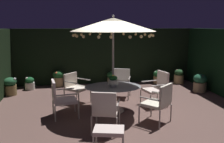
# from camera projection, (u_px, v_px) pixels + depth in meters

# --- Properties ---
(ground_plane) EXTENTS (7.89, 7.57, 0.02)m
(ground_plane) POSITION_uv_depth(u_px,v_px,m) (122.00, 112.00, 6.77)
(ground_plane) COLOR brown
(hedge_backdrop_rear) EXTENTS (7.89, 0.30, 2.27)m
(hedge_backdrop_rear) POSITION_uv_depth(u_px,v_px,m) (105.00, 56.00, 10.08)
(hedge_backdrop_rear) COLOR black
(hedge_backdrop_rear) RESTS_ON ground_plane
(patio_dining_table) EXTENTS (1.58, 1.25, 0.73)m
(patio_dining_table) POSITION_uv_depth(u_px,v_px,m) (113.00, 91.00, 6.74)
(patio_dining_table) COLOR #B9B5A4
(patio_dining_table) RESTS_ON ground_plane
(patio_umbrella) EXTENTS (2.29, 2.29, 2.66)m
(patio_umbrella) POSITION_uv_depth(u_px,v_px,m) (113.00, 25.00, 6.40)
(patio_umbrella) COLOR #B8AFAC
(patio_umbrella) RESTS_ON ground_plane
(centerpiece_planter) EXTENTS (0.27, 0.27, 0.35)m
(centerpiece_planter) POSITION_uv_depth(u_px,v_px,m) (113.00, 80.00, 6.54)
(centerpiece_planter) COLOR beige
(centerpiece_planter) RESTS_ON patio_dining_table
(patio_chair_north) EXTENTS (0.86, 0.86, 0.92)m
(patio_chair_north) POSITION_uv_depth(u_px,v_px,m) (75.00, 86.00, 7.53)
(patio_chair_north) COLOR #B3B0A5
(patio_chair_north) RESTS_ON ground_plane
(patio_chair_northeast) EXTENTS (0.71, 0.70, 0.99)m
(patio_chair_northeast) POSITION_uv_depth(u_px,v_px,m) (61.00, 97.00, 6.30)
(patio_chair_northeast) COLOR #B9B5A8
(patio_chair_northeast) RESTS_ON ground_plane
(patio_chair_east) EXTENTS (0.73, 0.75, 0.99)m
(patio_chair_east) POSITION_uv_depth(u_px,v_px,m) (105.00, 109.00, 5.34)
(patio_chair_east) COLOR #BCB0A6
(patio_chair_east) RESTS_ON ground_plane
(patio_chair_southeast) EXTENTS (0.86, 0.86, 1.00)m
(patio_chair_southeast) POSITION_uv_depth(u_px,v_px,m) (159.00, 101.00, 5.86)
(patio_chair_southeast) COLOR #B9AFA7
(patio_chair_southeast) RESTS_ON ground_plane
(patio_chair_south) EXTENTS (0.74, 0.74, 1.03)m
(patio_chair_south) POSITION_uv_depth(u_px,v_px,m) (158.00, 86.00, 7.25)
(patio_chair_south) COLOR #BAB2AB
(patio_chair_south) RESTS_ON ground_plane
(patio_chair_southwest) EXTENTS (0.79, 0.74, 0.94)m
(patio_chair_southwest) POSITION_uv_depth(u_px,v_px,m) (120.00, 81.00, 8.12)
(patio_chair_southwest) COLOR #B5AFA4
(patio_chair_southwest) RESTS_ON ground_plane
(ottoman_footrest) EXTENTS (0.66, 0.54, 0.44)m
(ottoman_footrest) POSITION_uv_depth(u_px,v_px,m) (109.00, 131.00, 4.64)
(ottoman_footrest) COLOR #B4AFA8
(ottoman_footrest) RESTS_ON ground_plane
(potted_plant_back_left) EXTENTS (0.49, 0.49, 0.66)m
(potted_plant_back_left) POSITION_uv_depth(u_px,v_px,m) (200.00, 83.00, 8.78)
(potted_plant_back_left) COLOR #877455
(potted_plant_back_left) RESTS_ON ground_plane
(potted_plant_back_center) EXTENTS (0.40, 0.40, 0.55)m
(potted_plant_back_center) POSITION_uv_depth(u_px,v_px,m) (158.00, 77.00, 10.06)
(potted_plant_back_center) COLOR tan
(potted_plant_back_center) RESTS_ON ground_plane
(potted_plant_back_right) EXTENTS (0.45, 0.45, 0.64)m
(potted_plant_back_right) POSITION_uv_depth(u_px,v_px,m) (58.00, 78.00, 9.54)
(potted_plant_back_right) COLOR tan
(potted_plant_back_right) RESTS_ON ground_plane
(potted_plant_left_far) EXTENTS (0.43, 0.43, 0.63)m
(potted_plant_left_far) POSITION_uv_depth(u_px,v_px,m) (10.00, 86.00, 8.34)
(potted_plant_left_far) COLOR olive
(potted_plant_left_far) RESTS_ON ground_plane
(potted_plant_front_corner) EXTENTS (0.41, 0.41, 0.53)m
(potted_plant_front_corner) POSITION_uv_depth(u_px,v_px,m) (112.00, 77.00, 9.92)
(potted_plant_front_corner) COLOR tan
(potted_plant_front_corner) RESTS_ON ground_plane
(potted_plant_left_near) EXTENTS (0.35, 0.36, 0.49)m
(potted_plant_left_near) POSITION_uv_depth(u_px,v_px,m) (30.00, 83.00, 9.10)
(potted_plant_left_near) COLOR beige
(potted_plant_left_near) RESTS_ON ground_plane
(potted_plant_right_near) EXTENTS (0.40, 0.40, 0.59)m
(potted_plant_right_near) POSITION_uv_depth(u_px,v_px,m) (179.00, 76.00, 10.09)
(potted_plant_right_near) COLOR tan
(potted_plant_right_near) RESTS_ON ground_plane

